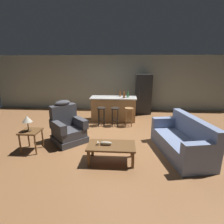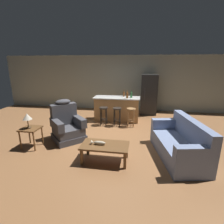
{
  "view_description": "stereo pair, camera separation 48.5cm",
  "coord_description": "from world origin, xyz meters",
  "px_view_note": "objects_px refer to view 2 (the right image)",
  "views": [
    {
      "loc": [
        0.42,
        -5.39,
        2.25
      ],
      "look_at": [
        0.04,
        -0.1,
        0.75
      ],
      "focal_mm": 28.0,
      "sensor_mm": 36.0,
      "label": 1
    },
    {
      "loc": [
        0.9,
        -5.33,
        2.25
      ],
      "look_at": [
        0.04,
        -0.1,
        0.75
      ],
      "focal_mm": 28.0,
      "sensor_mm": 36.0,
      "label": 2
    }
  ],
  "objects_px": {
    "table_lamp": "(27,117)",
    "bar_stool_middle": "(117,113)",
    "bottle_short_amber": "(124,94)",
    "bottle_wine_dark": "(131,95)",
    "bar_stool_right": "(131,114)",
    "end_table": "(31,131)",
    "recliner_near_lamp": "(67,126)",
    "kitchen_island": "(117,109)",
    "bar_stool_left": "(104,113)",
    "bottle_tall_green": "(127,95)",
    "coffee_table": "(105,147)",
    "refrigerator": "(149,95)",
    "couch": "(180,144)",
    "fish_figurine": "(98,143)"
  },
  "relations": [
    {
      "from": "kitchen_island",
      "to": "bottle_short_amber",
      "type": "relative_size",
      "value": 6.53
    },
    {
      "from": "recliner_near_lamp",
      "to": "couch",
      "type": "bearing_deg",
      "value": 36.93
    },
    {
      "from": "bar_stool_right",
      "to": "end_table",
      "type": "bearing_deg",
      "value": -141.28
    },
    {
      "from": "bar_stool_middle",
      "to": "bottle_tall_green",
      "type": "height_order",
      "value": "bottle_tall_green"
    },
    {
      "from": "kitchen_island",
      "to": "bottle_wine_dark",
      "type": "bearing_deg",
      "value": -0.8
    },
    {
      "from": "recliner_near_lamp",
      "to": "bar_stool_right",
      "type": "relative_size",
      "value": 1.76
    },
    {
      "from": "kitchen_island",
      "to": "bar_stool_right",
      "type": "bearing_deg",
      "value": -46.37
    },
    {
      "from": "coffee_table",
      "to": "bottle_short_amber",
      "type": "xyz_separation_m",
      "value": [
        0.11,
        3.25,
        0.69
      ]
    },
    {
      "from": "fish_figurine",
      "to": "bar_stool_right",
      "type": "height_order",
      "value": "bar_stool_right"
    },
    {
      "from": "kitchen_island",
      "to": "bottle_tall_green",
      "type": "bearing_deg",
      "value": -20.84
    },
    {
      "from": "coffee_table",
      "to": "bar_stool_right",
      "type": "distance_m",
      "value": 2.49
    },
    {
      "from": "table_lamp",
      "to": "kitchen_island",
      "type": "bearing_deg",
      "value": 53.72
    },
    {
      "from": "recliner_near_lamp",
      "to": "bar_stool_right",
      "type": "distance_m",
      "value": 2.31
    },
    {
      "from": "end_table",
      "to": "bottle_short_amber",
      "type": "height_order",
      "value": "bottle_short_amber"
    },
    {
      "from": "coffee_table",
      "to": "table_lamp",
      "type": "distance_m",
      "value": 2.23
    },
    {
      "from": "fish_figurine",
      "to": "refrigerator",
      "type": "bearing_deg",
      "value": 73.24
    },
    {
      "from": "fish_figurine",
      "to": "bar_stool_middle",
      "type": "relative_size",
      "value": 0.5
    },
    {
      "from": "recliner_near_lamp",
      "to": "end_table",
      "type": "bearing_deg",
      "value": -92.62
    },
    {
      "from": "recliner_near_lamp",
      "to": "kitchen_island",
      "type": "bearing_deg",
      "value": 105.54
    },
    {
      "from": "table_lamp",
      "to": "bar_stool_right",
      "type": "bearing_deg",
      "value": 38.89
    },
    {
      "from": "recliner_near_lamp",
      "to": "end_table",
      "type": "distance_m",
      "value": 1.0
    },
    {
      "from": "bottle_short_amber",
      "to": "bottle_wine_dark",
      "type": "distance_m",
      "value": 0.35
    },
    {
      "from": "recliner_near_lamp",
      "to": "bottle_short_amber",
      "type": "distance_m",
      "value": 2.74
    },
    {
      "from": "fish_figurine",
      "to": "couch",
      "type": "bearing_deg",
      "value": 15.11
    },
    {
      "from": "bottle_wine_dark",
      "to": "end_table",
      "type": "bearing_deg",
      "value": -133.34
    },
    {
      "from": "bar_stool_right",
      "to": "coffee_table",
      "type": "bearing_deg",
      "value": -100.61
    },
    {
      "from": "recliner_near_lamp",
      "to": "bottle_tall_green",
      "type": "distance_m",
      "value": 2.58
    },
    {
      "from": "couch",
      "to": "kitchen_island",
      "type": "bearing_deg",
      "value": -64.61
    },
    {
      "from": "refrigerator",
      "to": "bottle_wine_dark",
      "type": "relative_size",
      "value": 6.2
    },
    {
      "from": "recliner_near_lamp",
      "to": "end_table",
      "type": "height_order",
      "value": "recliner_near_lamp"
    },
    {
      "from": "bar_stool_left",
      "to": "bar_stool_right",
      "type": "distance_m",
      "value": 1.0
    },
    {
      "from": "coffee_table",
      "to": "fish_figurine",
      "type": "height_order",
      "value": "fish_figurine"
    },
    {
      "from": "fish_figurine",
      "to": "bottle_short_amber",
      "type": "height_order",
      "value": "bottle_short_amber"
    },
    {
      "from": "table_lamp",
      "to": "bar_stool_middle",
      "type": "height_order",
      "value": "table_lamp"
    },
    {
      "from": "couch",
      "to": "bar_stool_left",
      "type": "height_order",
      "value": "couch"
    },
    {
      "from": "table_lamp",
      "to": "bar_stool_right",
      "type": "height_order",
      "value": "table_lamp"
    },
    {
      "from": "end_table",
      "to": "couch",
      "type": "bearing_deg",
      "value": 1.9
    },
    {
      "from": "couch",
      "to": "bar_stool_middle",
      "type": "distance_m",
      "value": 2.66
    },
    {
      "from": "fish_figurine",
      "to": "bottle_short_amber",
      "type": "distance_m",
      "value": 3.33
    },
    {
      "from": "couch",
      "to": "bar_stool_middle",
      "type": "height_order",
      "value": "couch"
    },
    {
      "from": "bar_stool_right",
      "to": "refrigerator",
      "type": "distance_m",
      "value": 1.99
    },
    {
      "from": "bottle_short_amber",
      "to": "couch",
      "type": "bearing_deg",
      "value": -58.83
    },
    {
      "from": "coffee_table",
      "to": "table_lamp",
      "type": "xyz_separation_m",
      "value": [
        -2.15,
        0.34,
        0.5
      ]
    },
    {
      "from": "recliner_near_lamp",
      "to": "kitchen_island",
      "type": "distance_m",
      "value": 2.38
    },
    {
      "from": "table_lamp",
      "to": "fish_figurine",
      "type": "bearing_deg",
      "value": -10.19
    },
    {
      "from": "bar_stool_left",
      "to": "bottle_short_amber",
      "type": "relative_size",
      "value": 2.47
    },
    {
      "from": "coffee_table",
      "to": "kitchen_island",
      "type": "height_order",
      "value": "kitchen_island"
    },
    {
      "from": "coffee_table",
      "to": "recliner_near_lamp",
      "type": "relative_size",
      "value": 0.92
    },
    {
      "from": "bottle_tall_green",
      "to": "table_lamp",
      "type": "bearing_deg",
      "value": -133.17
    },
    {
      "from": "refrigerator",
      "to": "bottle_tall_green",
      "type": "xyz_separation_m",
      "value": [
        -0.87,
        -1.36,
        0.19
      ]
    }
  ]
}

